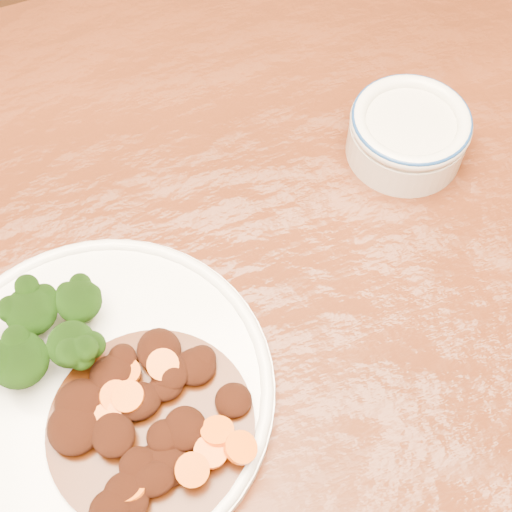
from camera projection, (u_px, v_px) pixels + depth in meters
name	position (u px, v px, depth m)	size (l,w,h in m)	color
ground	(240.00, 483.00, 1.29)	(4.00, 4.00, 0.00)	#4E2513
dining_table	(228.00, 327.00, 0.71)	(1.56, 1.01, 0.75)	#55230F
dinner_plate	(97.00, 392.00, 0.59)	(0.29, 0.29, 0.02)	white
broccoli_florets	(25.00, 341.00, 0.57)	(0.15, 0.10, 0.05)	#668846
mince_stew	(141.00, 420.00, 0.56)	(0.17, 0.17, 0.03)	#421807
dip_bowl	(408.00, 132.00, 0.70)	(0.12, 0.12, 0.05)	silver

